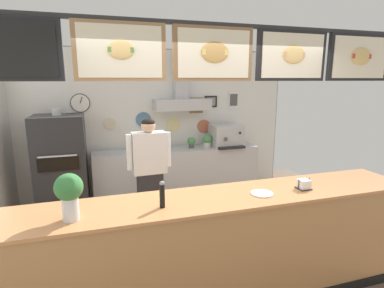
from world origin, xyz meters
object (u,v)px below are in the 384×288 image
object	(u,v)px
condiment_plate	(262,193)
shop_worker	(150,175)
pizza_oven	(62,167)
basil_vase	(69,194)
espresso_machine	(226,136)
potted_basil	(155,143)
pepper_grinder	(162,194)
potted_rosemary	(207,140)
napkin_holder	(304,185)
potted_sage	(191,142)

from	to	relation	value
condiment_plate	shop_worker	bearing A→B (deg)	118.49
pizza_oven	basil_vase	distance (m)	2.71
condiment_plate	espresso_machine	bearing A→B (deg)	73.29
potted_basil	pepper_grinder	bearing A→B (deg)	-99.12
potted_rosemary	pepper_grinder	xyz separation A→B (m)	(-1.44, -2.81, 0.15)
basil_vase	shop_worker	bearing A→B (deg)	61.08
napkin_holder	shop_worker	bearing A→B (deg)	130.49
potted_basil	napkin_holder	world-z (taller)	napkin_holder
espresso_machine	pizza_oven	bearing A→B (deg)	-176.28
potted_rosemary	potted_basil	world-z (taller)	potted_basil
shop_worker	espresso_machine	world-z (taller)	shop_worker
shop_worker	basil_vase	bearing A→B (deg)	58.12
potted_basil	basil_vase	size ratio (longest dim) A/B	0.69
pepper_grinder	potted_basil	bearing A→B (deg)	80.88
potted_rosemary	pepper_grinder	bearing A→B (deg)	-117.03
basil_vase	napkin_holder	distance (m)	2.20
pizza_oven	potted_sage	bearing A→B (deg)	5.10
shop_worker	pepper_grinder	xyz separation A→B (m)	(-0.15, -1.57, 0.32)
shop_worker	pepper_grinder	size ratio (longest dim) A/B	6.94
potted_sage	pepper_grinder	bearing A→B (deg)	-111.84
basil_vase	condiment_plate	xyz separation A→B (m)	(1.72, 0.05, -0.21)
espresso_machine	potted_sage	distance (m)	0.70
potted_rosemary	napkin_holder	size ratio (longest dim) A/B	1.78
shop_worker	potted_sage	world-z (taller)	shop_worker
potted_basil	condiment_plate	world-z (taller)	potted_basil
condiment_plate	napkin_holder	size ratio (longest dim) A/B	1.63
potted_sage	pizza_oven	bearing A→B (deg)	-174.90
pizza_oven	shop_worker	distance (m)	1.62
espresso_machine	condiment_plate	xyz separation A→B (m)	(-0.84, -2.78, -0.03)
pizza_oven	condiment_plate	xyz separation A→B (m)	(2.07, -2.59, 0.27)
espresso_machine	potted_basil	distance (m)	1.36
pizza_oven	napkin_holder	size ratio (longest dim) A/B	13.04
shop_worker	napkin_holder	xyz separation A→B (m)	(1.31, -1.54, 0.24)
pizza_oven	potted_sage	distance (m)	2.23
potted_basil	potted_sage	bearing A→B (deg)	-1.73
potted_sage	potted_basil	world-z (taller)	potted_basil
shop_worker	espresso_machine	size ratio (longest dim) A/B	2.92
basil_vase	napkin_holder	xyz separation A→B (m)	(2.19, 0.05, -0.17)
pizza_oven	shop_worker	xyz separation A→B (m)	(1.23, -1.05, 0.07)
pepper_grinder	potted_rosemary	bearing A→B (deg)	62.97
potted_rosemary	shop_worker	bearing A→B (deg)	-135.95
pizza_oven	espresso_machine	world-z (taller)	pizza_oven
pizza_oven	shop_worker	bearing A→B (deg)	-40.47
potted_basil	napkin_holder	bearing A→B (deg)	-70.31
shop_worker	espresso_machine	xyz separation A→B (m)	(1.67, 1.24, 0.24)
espresso_machine	napkin_holder	bearing A→B (deg)	-97.36
potted_sage	espresso_machine	bearing A→B (deg)	-0.70
pepper_grinder	condiment_plate	size ratio (longest dim) A/B	1.11
potted_basil	basil_vase	distance (m)	3.11
espresso_machine	pepper_grinder	distance (m)	3.34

